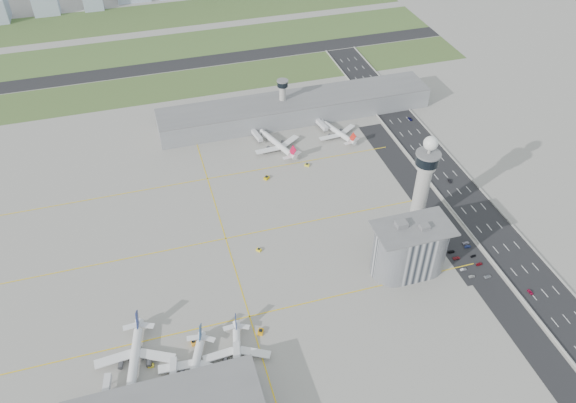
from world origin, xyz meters
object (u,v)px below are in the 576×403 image
object	(u,v)px
airplane_near_c	(237,353)
jet_bridge_far_1	(317,122)
airplane_far_b	(337,129)
car_lot_9	(468,246)
tug_0	(151,365)
car_lot_4	(445,242)
tug_5	(307,165)
car_hw_1	(450,181)
car_hw_0	(530,292)
admin_building	(410,248)
car_lot_7	(479,264)
tug_3	(259,250)
jet_bridge_far_0	(253,132)
car_lot_10	(466,243)
control_tower	(423,181)
car_lot_5	(438,234)
car_lot_0	(472,276)
car_lot_3	(451,252)
car_hw_2	(410,119)
tug_4	(267,178)
car_lot_1	(463,269)
airplane_near_b	(193,367)
airplane_far_a	(277,141)
jet_bridge_near_2	(238,370)
car_lot_11	(454,231)
airplane_near_a	(133,356)
car_lot_6	(488,277)
tug_1	(193,342)
secondary_tower	(283,96)
tug_2	(261,331)
jet_bridge_near_1	(173,387)
car_lot_2	(456,258)
car_hw_4	(363,86)
car_lot_8	(473,256)

from	to	relation	value
airplane_near_c	jet_bridge_far_1	xyz separation A→B (m)	(103.66, 185.28, -2.56)
airplane_far_b	car_lot_9	world-z (taller)	airplane_far_b
tug_0	car_lot_4	world-z (taller)	tug_0
tug_5	car_hw_1	world-z (taller)	tug_5
car_hw_0	car_hw_1	distance (m)	98.68
admin_building	car_lot_7	world-z (taller)	admin_building
tug_3	car_lot_4	bearing A→B (deg)	-56.55
airplane_far_b	tug_0	bearing A→B (deg)	116.31
jet_bridge_far_0	car_lot_10	bearing A→B (deg)	22.14
airplane_far_b	car_lot_7	bearing A→B (deg)	172.00
control_tower	car_lot_10	world-z (taller)	control_tower
control_tower	car_hw_0	xyz separation A→B (m)	(35.68, -65.58, -34.40)
tug_0	car_lot_9	size ratio (longest dim) A/B	0.70
jet_bridge_far_1	tug_5	size ratio (longest dim) A/B	4.46
car_lot_7	car_hw_0	distance (m)	30.09
car_lot_5	airplane_far_b	bearing A→B (deg)	2.89
airplane_near_c	car_lot_0	distance (m)	136.13
car_lot_3	car_hw_2	xyz separation A→B (m)	(40.91, 137.06, -0.00)
tug_4	car_lot_1	bearing A→B (deg)	176.82
airplane_near_b	airplane_far_a	world-z (taller)	airplane_far_a
jet_bridge_far_0	car_lot_5	world-z (taller)	jet_bridge_far_0
airplane_far_a	jet_bridge_near_2	bearing A→B (deg)	139.21
tug_5	car_lot_4	bearing A→B (deg)	65.42
car_hw_0	jet_bridge_far_0	bearing A→B (deg)	111.26
jet_bridge_near_2	car_lot_11	xyz separation A→B (m)	(145.49, 57.65, -2.23)
airplane_near_a	car_lot_6	distance (m)	190.48
airplane_near_a	tug_1	size ratio (longest dim) A/B	12.53
secondary_tower	car_hw_0	xyz separation A→B (m)	(77.68, -207.58, -18.16)
tug_4	car_hw_2	size ratio (longest dim) A/B	0.80
admin_building	tug_2	distance (m)	92.25
car_lot_6	car_hw_2	world-z (taller)	car_hw_2
tug_4	car_hw_1	world-z (taller)	tug_4
airplane_near_a	tug_0	distance (m)	9.44
jet_bridge_near_1	car_lot_2	xyz separation A→B (m)	(165.58, 37.24, -2.26)
tug_2	jet_bridge_near_2	bearing A→B (deg)	77.48
car_lot_7	tug_1	bearing A→B (deg)	84.92
secondary_tower	jet_bridge_near_2	size ratio (longest dim) A/B	2.28
car_lot_7	admin_building	bearing A→B (deg)	69.26
tug_2	car_lot_9	size ratio (longest dim) A/B	0.93
tug_2	car_lot_4	xyz separation A→B (m)	(119.62, 31.28, -0.42)
airplane_far_a	car_lot_6	distance (m)	171.32
car_hw_2	tug_4	bearing A→B (deg)	-170.71
car_lot_3	jet_bridge_far_0	bearing A→B (deg)	28.47
car_lot_9	car_lot_0	bearing A→B (deg)	156.17
airplane_near_c	car_hw_4	bearing A→B (deg)	157.02
tug_1	car_lot_2	world-z (taller)	tug_1
car_lot_7	car_lot_10	distance (m)	17.20
car_lot_1	control_tower	bearing A→B (deg)	10.91
car_lot_1	airplane_near_b	bearing A→B (deg)	95.69
car_lot_8	airplane_far_b	bearing A→B (deg)	3.50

